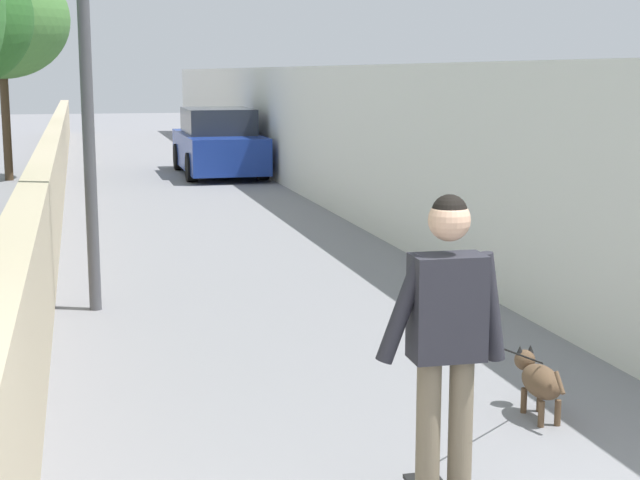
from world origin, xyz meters
TOP-DOWN VIEW (x-y plane):
  - ground_plane at (14.00, 0.00)m, footprint 80.00×80.00m
  - wall_left at (12.00, 2.38)m, footprint 48.00×0.30m
  - fence_right at (12.00, -2.38)m, footprint 48.00×0.30m
  - tree_left_distant at (19.00, 3.45)m, footprint 2.94×2.94m
  - lamp_post at (6.53, 1.83)m, footprint 0.36×0.36m
  - person_skateboarder at (1.39, 0.11)m, footprint 0.23×0.71m
  - dog at (2.64, -1.08)m, footprint 1.58×1.32m
  - car_near at (19.04, -1.23)m, footprint 4.31×1.80m

SIDE VIEW (x-z plane):
  - ground_plane at x=14.00m, z-range 0.00..0.00m
  - dog at x=2.64m, z-range -0.25..0.80m
  - wall_left at x=12.00m, z-range 0.00..1.28m
  - car_near at x=19.04m, z-range -0.05..1.49m
  - person_skateboarder at x=1.39m, z-range 0.23..1.89m
  - fence_right at x=12.00m, z-range 0.00..2.47m
  - lamp_post at x=6.53m, z-range 0.79..5.01m
  - tree_left_distant at x=19.00m, z-range 1.10..5.88m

